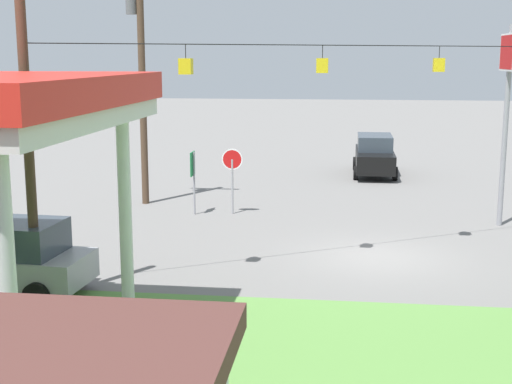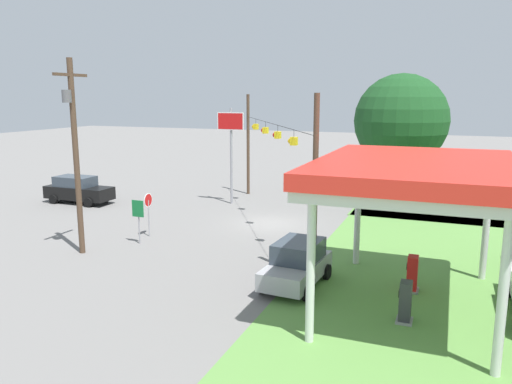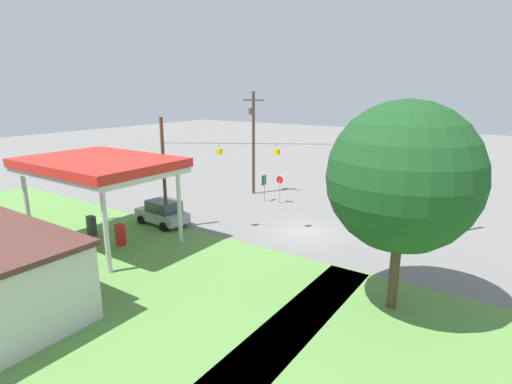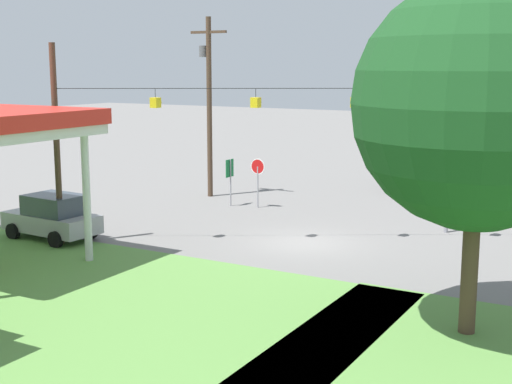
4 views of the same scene
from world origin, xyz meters
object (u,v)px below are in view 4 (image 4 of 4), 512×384
Objects in this scene: route_sign at (230,173)px; tree_west_verge at (479,104)px; stop_sign_overhead at (450,117)px; car_at_pumps_front at (53,217)px; car_on_crossroad at (426,171)px; utility_pole_main at (209,98)px; stop_sign_roadside at (258,172)px.

route_sign is 0.25× the size of tree_west_verge.
stop_sign_overhead is at bearing 177.86° from route_sign.
car_on_crossroad is at bearing -112.52° from car_at_pumps_front.
stop_sign_overhead reaches higher than route_sign.
tree_west_verge is at bearing 141.52° from utility_pole_main.
tree_west_verge is (-17.21, 13.68, 0.75)m from utility_pole_main.
utility_pole_main is 1.02× the size of tree_west_verge.
tree_west_verge reaches higher than car_at_pumps_front.
stop_sign_overhead is 13.74m from utility_pole_main.
car_on_crossroad is at bearing -71.07° from tree_west_verge.
car_on_crossroad is 23.99m from tree_west_verge.
stop_sign_roadside is 0.36× the size of stop_sign_overhead.
utility_pole_main is (9.60, 8.49, 4.37)m from car_on_crossroad.
car_at_pumps_front is 0.61× the size of stop_sign_overhead.
tree_west_verge is at bearing 141.19° from route_sign.
tree_west_verge is (-17.42, 2.22, 5.18)m from car_at_pumps_front.
car_at_pumps_front is at bearing 74.68° from route_sign.
utility_pole_main is (2.43, -1.79, 3.68)m from route_sign.
stop_sign_overhead reaches higher than car_on_crossroad.
car_on_crossroad is 2.15× the size of route_sign.
car_at_pumps_front is at bearing -7.26° from tree_west_verge.
tree_west_verge is (-14.78, 11.88, 4.43)m from route_sign.
stop_sign_overhead is at bearing -142.42° from car_at_pumps_front.
stop_sign_overhead is (-9.68, 0.73, 3.16)m from stop_sign_roadside.
tree_west_verge reaches higher than car_on_crossroad.
route_sign is 4.76m from utility_pole_main.
stop_sign_overhead reaches higher than car_at_pumps_front.
stop_sign_roadside reaches higher than car_at_pumps_front.
tree_west_verge reaches higher than route_sign.
stop_sign_roadside is at bearing -29.76° from car_on_crossroad.
stop_sign_roadside is at bearing 159.10° from utility_pole_main.
utility_pole_main reaches higher than car_at_pumps_front.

